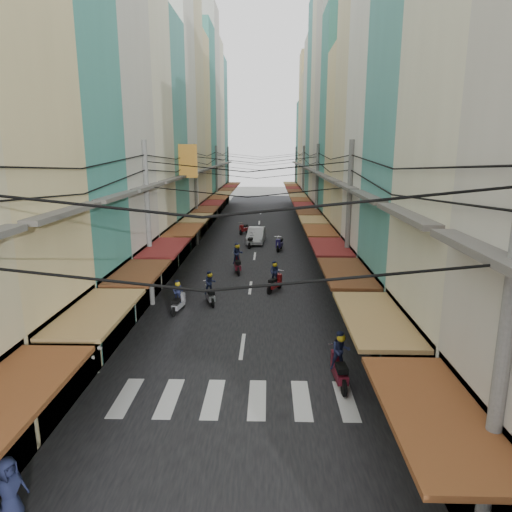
% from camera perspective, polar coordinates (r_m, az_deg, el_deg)
% --- Properties ---
extents(ground, '(160.00, 160.00, 0.00)m').
position_cam_1_polar(ground, '(20.56, -1.39, -8.95)').
color(ground, slate).
rests_on(ground, ground).
extents(road, '(10.00, 80.00, 0.02)m').
position_cam_1_polar(road, '(39.80, 0.10, 1.94)').
color(road, black).
rests_on(road, ground).
extents(sidewalk_left, '(3.00, 80.00, 0.06)m').
position_cam_1_polar(sidewalk_left, '(40.48, -9.14, 1.99)').
color(sidewalk_left, gray).
rests_on(sidewalk_left, ground).
extents(sidewalk_right, '(3.00, 80.00, 0.06)m').
position_cam_1_polar(sidewalk_right, '(40.15, 9.42, 1.89)').
color(sidewalk_right, gray).
rests_on(sidewalk_right, ground).
extents(crosswalk, '(7.55, 2.40, 0.01)m').
position_cam_1_polar(crosswalk, '(15.17, -2.62, -17.41)').
color(crosswalk, silver).
rests_on(crosswalk, ground).
extents(building_row_left, '(7.80, 67.67, 23.70)m').
position_cam_1_polar(building_row_left, '(36.75, -12.99, 16.00)').
color(building_row_left, silver).
rests_on(building_row_left, ground).
extents(building_row_right, '(7.80, 68.98, 22.59)m').
position_cam_1_polar(building_row_right, '(36.17, 13.07, 15.46)').
color(building_row_right, teal).
rests_on(building_row_right, ground).
extents(utility_poles, '(10.20, 66.13, 8.20)m').
position_cam_1_polar(utility_poles, '(34.07, -0.12, 11.21)').
color(utility_poles, slate).
rests_on(utility_poles, ground).
extents(white_car, '(4.71, 2.13, 1.62)m').
position_cam_1_polar(white_car, '(38.93, 0.03, 1.67)').
color(white_car, '#B9B9BD').
rests_on(white_car, ground).
extents(bicycle, '(1.61, 0.82, 1.06)m').
position_cam_1_polar(bicycle, '(22.70, 16.35, -7.34)').
color(bicycle, black).
rests_on(bicycle, ground).
extents(moving_scooters, '(7.29, 30.10, 1.96)m').
position_cam_1_polar(moving_scooters, '(26.91, -0.56, -2.36)').
color(moving_scooters, black).
rests_on(moving_scooters, ground).
extents(parked_scooters, '(12.73, 14.18, 1.02)m').
position_cam_1_polar(parked_scooters, '(16.64, 13.19, -13.09)').
color(parked_scooters, black).
rests_on(parked_scooters, ground).
extents(pedestrians, '(12.80, 20.23, 2.24)m').
position_cam_1_polar(pedestrians, '(22.51, -12.52, -4.48)').
color(pedestrians, '#2A212D').
rests_on(pedestrians, ground).
extents(market_umbrella, '(2.41, 2.41, 2.54)m').
position_cam_1_polar(market_umbrella, '(18.37, 18.71, -4.97)').
color(market_umbrella, '#B2B2B7').
rests_on(market_umbrella, ground).
extents(traffic_sign, '(0.10, 0.61, 2.79)m').
position_cam_1_polar(traffic_sign, '(20.45, 15.25, -3.56)').
color(traffic_sign, slate).
rests_on(traffic_sign, ground).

